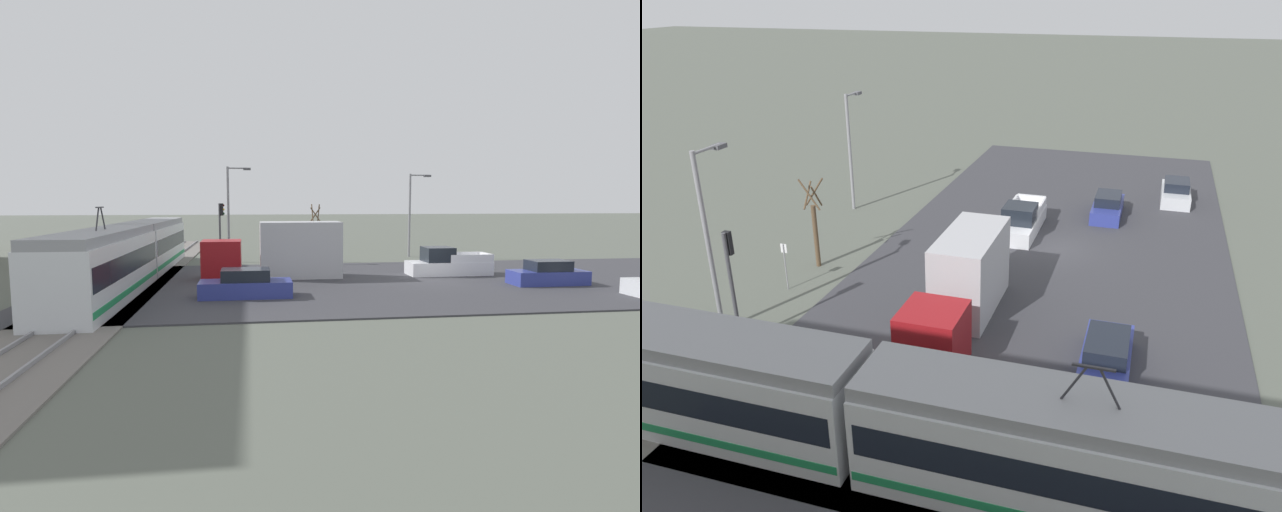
% 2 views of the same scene
% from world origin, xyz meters
% --- Properties ---
extents(ground_plane, '(320.00, 320.00, 0.00)m').
position_xyz_m(ground_plane, '(0.00, 0.00, 0.00)').
color(ground_plane, '#565B51').
extents(road_surface, '(18.48, 44.32, 0.08)m').
position_xyz_m(road_surface, '(0.00, 0.00, 0.04)').
color(road_surface, '#38383D').
rests_on(road_surface, ground).
extents(rail_bed, '(66.65, 4.40, 0.22)m').
position_xyz_m(rail_bed, '(0.00, 18.29, 0.05)').
color(rail_bed, slate).
rests_on(rail_bed, ground).
extents(light_rail_tram, '(25.81, 2.79, 4.59)m').
position_xyz_m(light_rail_tram, '(2.74, 18.29, 1.76)').
color(light_rail_tram, silver).
rests_on(light_rail_tram, ground).
extents(box_truck, '(2.34, 8.74, 3.55)m').
position_xyz_m(box_truck, '(2.45, 9.15, 1.72)').
color(box_truck, maroon).
rests_on(box_truck, ground).
extents(pickup_truck, '(1.93, 5.48, 1.85)m').
position_xyz_m(pickup_truck, '(2.20, -1.81, 0.78)').
color(pickup_truck, silver).
rests_on(pickup_truck, ground).
extents(sedan_car_0, '(1.76, 4.37, 1.42)m').
position_xyz_m(sedan_car_0, '(-2.33, -6.18, 0.66)').
color(sedan_car_0, navy).
rests_on(sedan_car_0, ground).
extents(sedan_car_2, '(1.80, 4.68, 1.44)m').
position_xyz_m(sedan_car_2, '(-3.83, 11.36, 0.67)').
color(sedan_car_2, navy).
rests_on(sedan_car_2, ground).
extents(traffic_light_pole, '(0.28, 0.47, 4.77)m').
position_xyz_m(traffic_light_pole, '(10.63, 13.41, 3.12)').
color(traffic_light_pole, '#47474C').
rests_on(traffic_light_pole, ground).
extents(street_tree, '(1.11, 0.93, 4.71)m').
position_xyz_m(street_tree, '(11.30, 5.84, 2.14)').
color(street_tree, brown).
rests_on(street_tree, ground).
extents(street_lamp_near_crossing, '(0.36, 1.95, 7.71)m').
position_xyz_m(street_lamp_near_crossing, '(11.95, 12.66, 4.47)').
color(street_lamp_near_crossing, gray).
rests_on(street_lamp_near_crossing, ground).
extents(street_lamp_mid_block, '(0.36, 1.95, 7.34)m').
position_xyz_m(street_lamp_mid_block, '(13.57, -3.09, 4.28)').
color(street_lamp_mid_block, gray).
rests_on(street_lamp_mid_block, ground).
extents(no_parking_sign, '(0.32, 0.08, 2.34)m').
position_xyz_m(no_parking_sign, '(11.35, 8.70, 1.42)').
color(no_parking_sign, gray).
rests_on(no_parking_sign, ground).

